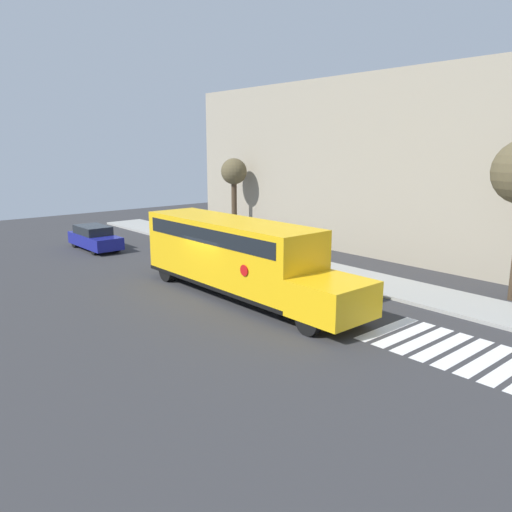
{
  "coord_description": "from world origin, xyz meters",
  "views": [
    {
      "loc": [
        17.03,
        -12.37,
        6.29
      ],
      "look_at": [
        1.51,
        1.03,
        1.78
      ],
      "focal_mm": 35.0,
      "sensor_mm": 36.0,
      "label": 1
    }
  ],
  "objects": [
    {
      "name": "school_bus",
      "position": [
        0.83,
        0.53,
        1.84
      ],
      "size": [
        11.74,
        2.57,
        3.24
      ],
      "color": "yellow",
      "rests_on": "ground"
    },
    {
      "name": "building_backdrop",
      "position": [
        0.0,
        13.0,
        5.15
      ],
      "size": [
        32.0,
        4.0,
        10.3
      ],
      "color": "#9E937F",
      "rests_on": "ground"
    },
    {
      "name": "sidewalk_strip",
      "position": [
        0.0,
        6.5,
        0.07
      ],
      "size": [
        44.0,
        3.0,
        0.15
      ],
      "color": "#9E9E99",
      "rests_on": "ground"
    },
    {
      "name": "crosswalk_stripes",
      "position": [
        9.94,
        2.0,
        0.0
      ],
      "size": [
        5.4,
        3.2,
        0.01
      ],
      "color": "white",
      "rests_on": "ground"
    },
    {
      "name": "ground_plane",
      "position": [
        0.0,
        0.0,
        0.0
      ],
      "size": [
        60.0,
        60.0,
        0.0
      ],
      "primitive_type": "plane",
      "color": "#333335"
    },
    {
      "name": "parked_car",
      "position": [
        -12.68,
        -0.01,
        0.73
      ],
      "size": [
        4.54,
        1.7,
        1.46
      ],
      "color": "navy",
      "rests_on": "ground"
    },
    {
      "name": "tree_far_sidewalk",
      "position": [
        -10.87,
        9.67,
        4.36
      ],
      "size": [
        1.83,
        1.83,
        5.5
      ],
      "color": "#423323",
      "rests_on": "ground"
    }
  ]
}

